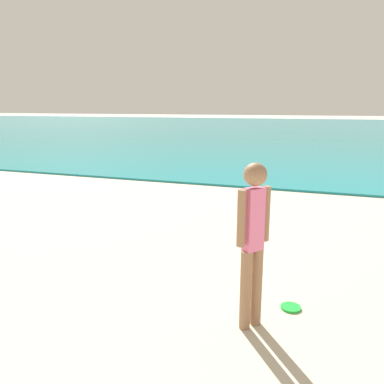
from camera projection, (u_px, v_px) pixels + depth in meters
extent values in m
cube|color=teal|center=(301.00, 128.00, 38.29)|extent=(160.00, 60.00, 0.06)
cylinder|color=#936B4C|center=(245.00, 290.00, 3.82)|extent=(0.11, 0.11, 0.83)
cylinder|color=#936B4C|center=(257.00, 287.00, 3.89)|extent=(0.11, 0.11, 0.83)
cube|color=pink|center=(254.00, 219.00, 3.70)|extent=(0.21, 0.22, 0.63)
sphere|color=#936B4C|center=(255.00, 175.00, 3.60)|extent=(0.23, 0.23, 0.23)
cylinder|color=#936B4C|center=(241.00, 218.00, 3.61)|extent=(0.08, 0.08, 0.56)
cylinder|color=#936B4C|center=(266.00, 214.00, 3.77)|extent=(0.08, 0.08, 0.56)
cylinder|color=green|center=(291.00, 307.00, 4.28)|extent=(0.23, 0.23, 0.03)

